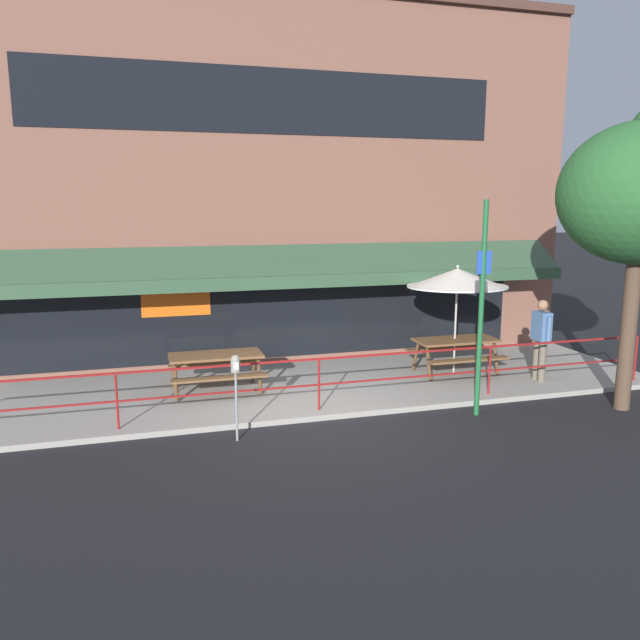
% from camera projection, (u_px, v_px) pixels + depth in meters
% --- Properties ---
extents(ground_plane, '(120.00, 120.00, 0.00)m').
position_uv_depth(ground_plane, '(324.00, 421.00, 10.98)').
color(ground_plane, black).
extents(patio_deck, '(15.00, 4.00, 0.10)m').
position_uv_depth(patio_deck, '(296.00, 386.00, 12.86)').
color(patio_deck, '#9E998E').
rests_on(patio_deck, ground).
extents(restaurant_building, '(15.00, 1.60, 8.50)m').
position_uv_depth(restaurant_building, '(271.00, 183.00, 14.19)').
color(restaurant_building, brown).
rests_on(restaurant_building, ground).
extents(patio_railing, '(13.84, 0.04, 0.97)m').
position_uv_depth(patio_railing, '(319.00, 373.00, 11.12)').
color(patio_railing, maroon).
rests_on(patio_railing, patio_deck).
extents(picnic_table_left, '(1.80, 1.42, 0.76)m').
position_uv_depth(picnic_table_left, '(216.00, 362.00, 12.23)').
color(picnic_table_left, brown).
rests_on(picnic_table_left, patio_deck).
extents(picnic_table_centre, '(1.80, 1.42, 0.76)m').
position_uv_depth(picnic_table_centre, '(456.00, 346.00, 13.58)').
color(picnic_table_centre, brown).
rests_on(picnic_table_centre, patio_deck).
extents(patio_umbrella_centre, '(2.14, 2.14, 2.38)m').
position_uv_depth(patio_umbrella_centre, '(457.00, 279.00, 13.37)').
color(patio_umbrella_centre, '#B7B2A8').
rests_on(patio_umbrella_centre, patio_deck).
extents(pedestrian_walking, '(0.25, 0.62, 1.71)m').
position_uv_depth(pedestrian_walking, '(541.00, 336.00, 12.98)').
color(pedestrian_walking, '#665B4C').
rests_on(pedestrian_walking, patio_deck).
extents(parking_meter_near, '(0.15, 0.16, 1.42)m').
position_uv_depth(parking_meter_near, '(236.00, 372.00, 9.85)').
color(parking_meter_near, gray).
rests_on(parking_meter_near, ground).
extents(street_sign_pole, '(0.28, 0.09, 3.84)m').
position_uv_depth(street_sign_pole, '(481.00, 307.00, 10.94)').
color(street_sign_pole, '#1E6033').
rests_on(street_sign_pole, ground).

